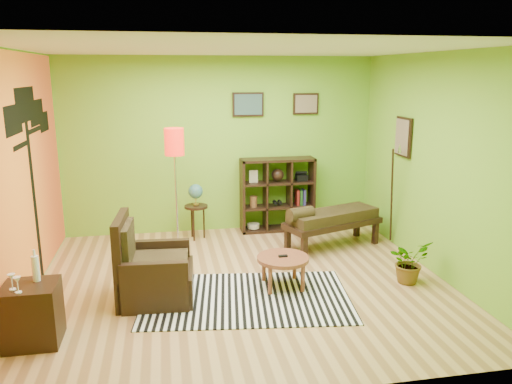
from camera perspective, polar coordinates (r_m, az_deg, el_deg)
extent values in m
plane|color=tan|center=(6.29, -1.50, -10.37)|extent=(5.00, 5.00, 0.00)
cube|color=#77B82D|center=(8.06, -4.10, 5.31)|extent=(5.00, 0.04, 2.80)
cube|color=#77B82D|center=(3.72, 3.88, -4.43)|extent=(5.00, 0.04, 2.80)
cube|color=#77B82D|center=(6.01, -25.84, 1.17)|extent=(0.04, 4.50, 2.80)
cube|color=#77B82D|center=(6.71, 20.02, 2.87)|extent=(0.04, 4.50, 2.80)
cube|color=white|center=(5.75, -1.67, 16.05)|extent=(5.00, 4.50, 0.04)
cube|color=orange|center=(6.01, -25.66, 1.17)|extent=(0.01, 4.45, 2.75)
cube|color=black|center=(6.59, -23.99, -0.78)|extent=(0.01, 0.14, 2.10)
cube|color=black|center=(5.96, -25.99, 7.40)|extent=(0.01, 0.65, 0.32)
cube|color=black|center=(6.48, -24.86, 9.06)|extent=(0.01, 0.85, 0.40)
cube|color=black|center=(6.97, -23.77, 8.32)|extent=(0.01, 0.70, 0.32)
cube|color=black|center=(7.33, -23.06, 7.40)|extent=(0.01, 0.50, 0.26)
cube|color=black|center=(8.03, -0.92, 9.98)|extent=(0.50, 0.03, 0.38)
cube|color=#406663|center=(8.00, -0.89, 9.97)|extent=(0.44, 0.01, 0.32)
cube|color=black|center=(8.24, 5.71, 10.00)|extent=(0.42, 0.03, 0.34)
cube|color=gray|center=(8.22, 5.76, 9.99)|extent=(0.36, 0.01, 0.28)
cube|color=black|center=(7.44, 16.50, 6.06)|extent=(0.03, 0.44, 0.56)
cube|color=gray|center=(7.43, 16.32, 6.06)|extent=(0.01, 0.38, 0.50)
cylinder|color=black|center=(7.54, 15.24, -0.50)|extent=(0.23, 0.34, 1.46)
cone|color=silver|center=(7.27, 16.11, 4.88)|extent=(0.08, 0.09, 0.16)
cube|color=white|center=(5.89, -1.12, -12.00)|extent=(2.54, 1.72, 0.01)
cylinder|color=brown|center=(6.06, 3.10, -7.60)|extent=(0.63, 0.63, 0.04)
cylinder|color=brown|center=(6.36, 4.43, -8.47)|extent=(0.05, 0.05, 0.34)
cylinder|color=brown|center=(6.27, 0.89, -8.73)|extent=(0.05, 0.05, 0.34)
cylinder|color=brown|center=(6.00, 5.38, -9.85)|extent=(0.05, 0.05, 0.34)
cylinder|color=brown|center=(5.92, 1.62, -10.15)|extent=(0.05, 0.05, 0.34)
cube|color=black|center=(6.05, 3.11, -7.31)|extent=(0.11, 0.04, 0.02)
cube|color=black|center=(5.94, -11.14, -10.22)|extent=(0.85, 0.84, 0.36)
cube|color=black|center=(5.86, -15.02, -7.40)|extent=(0.15, 0.78, 1.00)
cube|color=black|center=(5.55, -11.49, -10.73)|extent=(0.73, 0.14, 0.58)
cube|color=black|center=(6.24, -10.92, -7.94)|extent=(0.73, 0.14, 0.58)
cube|color=#FCCE65|center=(5.84, -10.98, -8.02)|extent=(0.68, 0.66, 0.13)
cube|color=#FCCE65|center=(5.79, -14.42, -5.72)|extent=(0.12, 0.58, 0.45)
cube|color=black|center=(5.35, -24.21, -12.61)|extent=(0.50, 0.46, 0.59)
cylinder|color=white|center=(5.26, -23.87, -7.99)|extent=(0.07, 0.07, 0.25)
cylinder|color=white|center=(5.21, -24.04, -6.40)|extent=(0.02, 0.02, 0.07)
cylinder|color=white|center=(5.19, -26.04, -9.96)|extent=(0.06, 0.06, 0.01)
cylinder|color=white|center=(5.17, -26.10, -9.45)|extent=(0.01, 0.01, 0.09)
cone|color=white|center=(5.14, -26.18, -8.73)|extent=(0.07, 0.07, 0.06)
cylinder|color=white|center=(5.10, -25.51, -10.31)|extent=(0.06, 0.06, 0.01)
cylinder|color=white|center=(5.08, -25.56, -9.79)|extent=(0.01, 0.01, 0.09)
cone|color=white|center=(5.05, -25.64, -9.06)|extent=(0.07, 0.07, 0.06)
cylinder|color=silver|center=(7.26, -8.85, -7.03)|extent=(0.27, 0.27, 0.03)
cylinder|color=silver|center=(7.02, -9.09, -0.70)|extent=(0.03, 0.03, 1.68)
cylinder|color=red|center=(6.87, -9.33, 5.69)|extent=(0.26, 0.26, 0.37)
cylinder|color=black|center=(7.78, -6.87, -1.67)|extent=(0.36, 0.36, 0.04)
cylinder|color=black|center=(7.87, -5.97, -3.50)|extent=(0.03, 0.03, 0.50)
cylinder|color=black|center=(7.94, -7.34, -3.38)|extent=(0.03, 0.03, 0.50)
cylinder|color=black|center=(7.75, -7.13, -3.80)|extent=(0.03, 0.03, 0.50)
cylinder|color=gold|center=(7.77, -6.88, -1.41)|extent=(0.09, 0.09, 0.02)
cylinder|color=gold|center=(7.76, -6.89, -1.03)|extent=(0.01, 0.01, 0.09)
sphere|color=#2B649E|center=(7.72, -6.92, 0.07)|extent=(0.22, 0.22, 0.22)
cube|color=black|center=(8.04, -1.56, -0.49)|extent=(0.04, 0.35, 1.20)
cube|color=black|center=(8.30, 6.37, -0.13)|extent=(0.04, 0.35, 1.20)
cube|color=black|center=(8.31, 2.43, -4.19)|extent=(1.20, 0.35, 0.04)
cube|color=black|center=(8.03, 2.51, 3.72)|extent=(1.20, 0.35, 0.04)
cube|color=black|center=(8.11, 1.09, -0.37)|extent=(0.03, 0.33, 1.12)
cube|color=black|center=(8.20, 3.83, -0.24)|extent=(0.03, 0.33, 1.12)
cube|color=black|center=(8.20, 2.45, -1.66)|extent=(1.12, 0.33, 0.03)
cube|color=black|center=(8.10, 2.48, 1.07)|extent=(1.12, 0.33, 0.03)
cylinder|color=#BBAF8A|center=(8.21, -0.30, -3.89)|extent=(0.20, 0.20, 0.07)
sphere|color=black|center=(8.08, 2.49, 1.97)|extent=(0.20, 0.20, 0.20)
cube|color=black|center=(8.19, 5.22, 1.65)|extent=(0.18, 0.15, 0.10)
cylinder|color=black|center=(8.17, 2.19, -1.20)|extent=(0.06, 0.12, 0.06)
cylinder|color=black|center=(8.19, 2.73, -1.18)|extent=(0.06, 0.12, 0.06)
ellipsoid|color=#384C26|center=(8.38, 5.10, -3.51)|extent=(0.18, 0.18, 0.09)
cylinder|color=brown|center=(8.10, -0.30, -1.12)|extent=(0.12, 0.12, 0.18)
cube|color=#BBAF8A|center=(8.00, -0.30, 1.79)|extent=(0.14, 0.03, 0.20)
cube|color=maroon|center=(8.24, 4.70, -0.61)|extent=(0.04, 0.18, 0.26)
cube|color=#1E4C1E|center=(8.26, 5.07, -0.59)|extent=(0.04, 0.18, 0.26)
cube|color=navy|center=(8.27, 5.43, -0.58)|extent=(0.04, 0.18, 0.26)
cube|color=black|center=(7.50, 8.76, -3.51)|extent=(1.58, 0.98, 0.08)
cube|color=#FCCE65|center=(7.46, 8.80, -2.65)|extent=(1.45, 0.89, 0.15)
cylinder|color=#FCCE65|center=(7.10, 5.12, -2.50)|extent=(0.41, 0.30, 0.19)
cube|color=black|center=(8.12, 11.44, -3.82)|extent=(0.09, 0.09, 0.33)
cube|color=black|center=(7.35, 3.63, -5.40)|extent=(0.09, 0.09, 0.33)
cube|color=black|center=(7.82, 13.47, -4.60)|extent=(0.09, 0.09, 0.33)
cube|color=black|center=(7.02, 5.53, -6.36)|extent=(0.09, 0.09, 0.33)
imported|color=#26661E|center=(6.52, 17.04, -8.08)|extent=(0.65, 0.68, 0.42)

